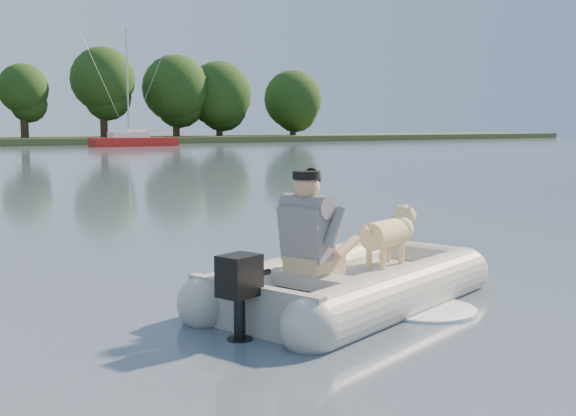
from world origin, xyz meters
TOP-DOWN VIEW (x-y plane):
  - water at (0.00, 0.00)m, footprint 160.00×160.00m
  - dinghy at (-0.12, 0.03)m, footprint 5.98×5.22m
  - man at (-0.84, -0.15)m, footprint 0.93×0.86m
  - dog at (0.51, 0.29)m, footprint 1.04×0.63m
  - outboard_motor at (-1.79, -0.51)m, footprint 0.51×0.42m
  - sailboat at (17.57, 50.90)m, footprint 7.05×2.12m

SIDE VIEW (x-z plane):
  - water at x=0.00m, z-range 0.00..0.00m
  - outboard_motor at x=-1.79m, z-range -0.09..0.74m
  - sailboat at x=17.57m, z-range -4.42..5.27m
  - dog at x=0.51m, z-range 0.22..0.87m
  - dinghy at x=-0.12m, z-range -0.10..1.35m
  - man at x=-0.84m, z-range 0.25..1.38m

